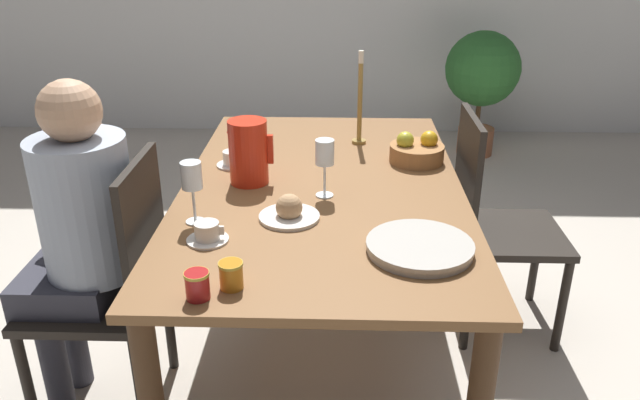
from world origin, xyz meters
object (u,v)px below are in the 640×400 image
object	(u,v)px
wine_glass_juice	(192,179)
teacup_near_person	(207,233)
potted_plant	(482,75)
jam_jar_amber	(231,274)
bread_plate	(289,211)
jam_jar_red	(197,284)
chair_person_side	(114,284)
chair_opposite	(493,221)
person_seated	(79,226)
red_pitcher	(248,152)
fruit_bowl	(417,151)
wine_glass_water	(325,155)
candlestick_tall	(360,107)
teacup_across	(233,160)
serving_tray	(420,247)

from	to	relation	value
wine_glass_juice	teacup_near_person	world-z (taller)	wine_glass_juice
potted_plant	jam_jar_amber	bearing A→B (deg)	-112.78
bread_plate	jam_jar_red	size ratio (longest dim) A/B	2.64
chair_person_side	jam_jar_amber	bearing A→B (deg)	-129.13
chair_opposite	jam_jar_red	world-z (taller)	chair_opposite
person_seated	jam_jar_red	world-z (taller)	person_seated
person_seated	jam_jar_red	size ratio (longest dim) A/B	15.92
red_pitcher	wine_glass_juice	bearing A→B (deg)	-110.83
bread_plate	wine_glass_juice	bearing A→B (deg)	-173.06
person_seated	bread_plate	size ratio (longest dim) A/B	6.04
potted_plant	red_pitcher	bearing A→B (deg)	-119.59
jam_jar_red	fruit_bowl	size ratio (longest dim) A/B	0.35
wine_glass_water	teacup_near_person	world-z (taller)	wine_glass_water
red_pitcher	potted_plant	distance (m)	2.71
bread_plate	person_seated	bearing A→B (deg)	-178.57
jam_jar_amber	fruit_bowl	bearing A→B (deg)	58.47
teacup_near_person	candlestick_tall	size ratio (longest dim) A/B	0.32
bread_plate	jam_jar_amber	world-z (taller)	bread_plate
wine_glass_juice	potted_plant	world-z (taller)	wine_glass_juice
chair_opposite	jam_jar_amber	world-z (taller)	chair_opposite
red_pitcher	candlestick_tall	size ratio (longest dim) A/B	0.59
teacup_near_person	jam_jar_amber	size ratio (longest dim) A/B	1.70
red_pitcher	person_seated	bearing A→B (deg)	-148.38
red_pitcher	candlestick_tall	xyz separation A→B (m)	(0.41, 0.45, 0.04)
chair_opposite	teacup_across	distance (m)	1.07
wine_glass_juice	jam_jar_amber	world-z (taller)	wine_glass_juice
wine_glass_water	teacup_across	bearing A→B (deg)	142.43
chair_opposite	wine_glass_juice	xyz separation A→B (m)	(-1.08, -0.53, 0.39)
jam_jar_amber	candlestick_tall	bearing A→B (deg)	72.82
potted_plant	teacup_near_person	bearing A→B (deg)	-116.48
red_pitcher	chair_person_side	bearing A→B (deg)	-142.14
jam_jar_amber	potted_plant	world-z (taller)	potted_plant
teacup_near_person	candlestick_tall	world-z (taller)	candlestick_tall
chair_person_side	chair_opposite	bearing A→B (deg)	-69.11
wine_glass_juice	jam_jar_amber	bearing A→B (deg)	-64.97
chair_opposite	fruit_bowl	xyz separation A→B (m)	(-0.32, 0.04, 0.28)
person_seated	wine_glass_juice	world-z (taller)	person_seated
chair_opposite	jam_jar_red	xyz separation A→B (m)	(-0.98, -0.96, 0.28)
red_pitcher	serving_tray	xyz separation A→B (m)	(0.56, -0.50, -0.10)
serving_tray	jam_jar_red	bearing A→B (deg)	-156.20
chair_person_side	teacup_near_person	bearing A→B (deg)	-109.83
jam_jar_amber	potted_plant	distance (m)	3.32
chair_person_side	potted_plant	xyz separation A→B (m)	(1.76, 2.68, 0.10)
chair_opposite	jam_jar_red	distance (m)	1.40
chair_opposite	teacup_across	bearing A→B (deg)	-88.25
chair_opposite	candlestick_tall	xyz separation A→B (m)	(-0.54, 0.25, 0.40)
jam_jar_red	chair_opposite	bearing A→B (deg)	44.43
red_pitcher	candlestick_tall	bearing A→B (deg)	47.70
chair_opposite	red_pitcher	distance (m)	1.03
teacup_near_person	chair_person_side	bearing A→B (deg)	160.17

